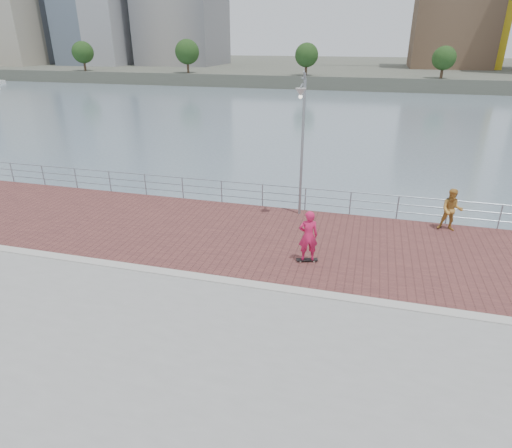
% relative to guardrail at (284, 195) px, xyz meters
% --- Properties ---
extents(water, '(400.00, 400.00, 0.00)m').
position_rel_guardrail_xyz_m(water, '(-0.00, -7.00, -2.69)').
color(water, slate).
rests_on(water, ground).
extents(seawall, '(40.00, 24.00, 2.00)m').
position_rel_guardrail_xyz_m(seawall, '(-0.00, -12.00, -1.69)').
color(seawall, gray).
rests_on(seawall, ground).
extents(brick_lane, '(40.00, 6.80, 0.02)m').
position_rel_guardrail_xyz_m(brick_lane, '(-0.00, -3.40, -0.68)').
color(brick_lane, brown).
rests_on(brick_lane, seawall).
extents(curb, '(40.00, 0.40, 0.06)m').
position_rel_guardrail_xyz_m(curb, '(-0.00, -7.00, -0.66)').
color(curb, '#B7B5AD').
rests_on(curb, seawall).
extents(far_shore, '(320.00, 95.00, 2.50)m').
position_rel_guardrail_xyz_m(far_shore, '(-0.00, 115.50, -1.44)').
color(far_shore, '#4C5142').
rests_on(far_shore, ground).
extents(guardrail, '(39.06, 0.06, 1.13)m').
position_rel_guardrail_xyz_m(guardrail, '(0.00, 0.00, 0.00)').
color(guardrail, '#8C9EA8').
rests_on(guardrail, brick_lane).
extents(street_lamp, '(0.43, 1.26, 5.96)m').
position_rel_guardrail_xyz_m(street_lamp, '(0.85, -0.94, 3.54)').
color(street_lamp, gray).
rests_on(street_lamp, brick_lane).
extents(skateboard, '(0.79, 0.41, 0.09)m').
position_rel_guardrail_xyz_m(skateboard, '(1.90, -4.95, -0.60)').
color(skateboard, black).
rests_on(skateboard, brick_lane).
extents(skateboarder, '(0.79, 0.63, 1.88)m').
position_rel_guardrail_xyz_m(skateboarder, '(1.90, -4.95, 0.35)').
color(skateboarder, '#D31C50').
rests_on(skateboarder, skateboard).
extents(bystander, '(0.93, 0.76, 1.80)m').
position_rel_guardrail_xyz_m(bystander, '(7.19, -0.67, 0.23)').
color(bystander, '#BF8938').
rests_on(bystander, brick_lane).
extents(shoreline_trees, '(109.37, 4.99, 6.65)m').
position_rel_guardrail_xyz_m(shoreline_trees, '(-15.46, 70.00, 3.59)').
color(shoreline_trees, '#473323').
rests_on(shoreline_trees, far_shore).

